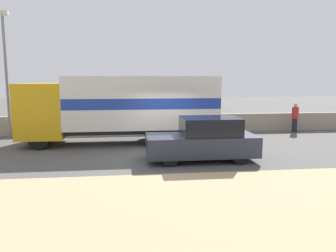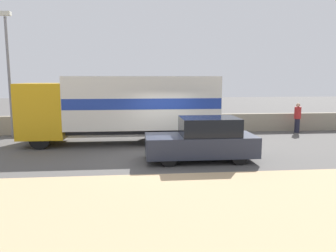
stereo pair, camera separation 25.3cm
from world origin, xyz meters
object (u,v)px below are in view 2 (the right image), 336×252
object	(u,v)px
street_lamp	(8,65)
box_truck	(125,105)
pedestrian	(297,117)
car_hatchback	(203,140)

from	to	relation	value
street_lamp	box_truck	bearing A→B (deg)	-19.60
street_lamp	pedestrian	world-z (taller)	street_lamp
street_lamp	pedestrian	bearing A→B (deg)	-0.25
box_truck	car_hatchback	xyz separation A→B (m)	(2.96, -3.66, -1.02)
pedestrian	street_lamp	bearing A→B (deg)	179.75
car_hatchback	street_lamp	bearing A→B (deg)	-33.15
street_lamp	car_hatchback	xyz separation A→B (m)	(8.78, -5.74, -2.91)
street_lamp	box_truck	world-z (taller)	street_lamp
pedestrian	car_hatchback	bearing A→B (deg)	-139.10
street_lamp	box_truck	distance (m)	6.46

